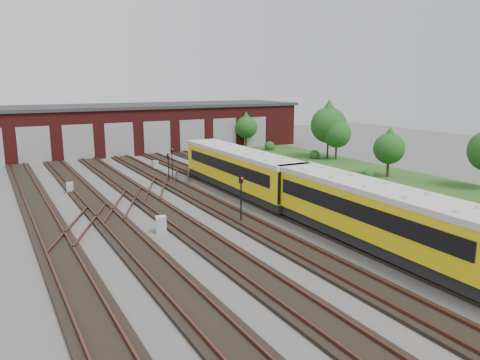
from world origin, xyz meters
TOP-DOWN VIEW (x-y plane):
  - ground at (0.00, 0.00)m, footprint 120.00×120.00m
  - track_network at (-0.17, 0.59)m, footprint 30.40×70.00m
  - maintenance_shed at (-0.01, 39.97)m, footprint 51.00×12.50m
  - grass_verge at (19.00, 10.00)m, footprint 8.00×55.00m
  - metro_train at (2.00, -6.35)m, footprint 3.29×48.70m
  - signal_mast_0 at (-2.18, 1.89)m, footprint 0.29×0.28m
  - signal_mast_1 at (-1.90, 16.64)m, footprint 0.27×0.26m
  - signal_mast_2 at (2.81, 6.58)m, footprint 0.31×0.30m
  - signal_mast_3 at (-0.73, 18.75)m, footprint 0.27×0.26m
  - relay_cabinet_0 at (-7.71, 2.47)m, footprint 0.78×0.70m
  - relay_cabinet_1 at (-10.95, 16.70)m, footprint 0.63×0.55m
  - relay_cabinet_2 at (1.86, 12.73)m, footprint 0.79×0.72m
  - relay_cabinet_3 at (-0.93, 23.54)m, footprint 0.71×0.64m
  - relay_cabinet_4 at (4.63, 12.84)m, footprint 0.69×0.62m
  - tree_0 at (16.26, 33.58)m, footprint 3.22×3.22m
  - tree_1 at (20.83, 19.16)m, footprint 3.45×3.45m
  - tree_2 at (20.62, 20.53)m, footprint 4.45×4.45m
  - tree_3 at (18.36, 8.33)m, footprint 3.10×3.10m
  - bush_0 at (16.00, 8.63)m, footprint 1.14×1.14m
  - bush_1 at (19.11, 21.20)m, footprint 1.28×1.28m
  - bush_2 at (18.16, 30.20)m, footprint 1.46×1.46m

SIDE VIEW (x-z plane):
  - ground at x=0.00m, z-range 0.00..0.00m
  - grass_verge at x=19.00m, z-range 0.00..0.05m
  - track_network at x=-0.17m, z-range -0.06..0.27m
  - relay_cabinet_1 at x=-10.95m, z-range 0.00..0.94m
  - relay_cabinet_4 at x=4.63m, z-range 0.00..0.99m
  - relay_cabinet_3 at x=-0.93m, z-range 0.00..1.02m
  - relay_cabinet_2 at x=1.86m, z-range 0.00..1.10m
  - relay_cabinet_0 at x=-7.71m, z-range 0.00..1.10m
  - bush_0 at x=16.00m, z-range 0.00..1.14m
  - bush_1 at x=19.11m, z-range 0.00..1.28m
  - bush_2 at x=18.16m, z-range 0.00..1.46m
  - signal_mast_1 at x=-1.90m, z-range 0.41..3.20m
  - signal_mast_3 at x=-0.73m, z-range 0.42..3.46m
  - metro_train at x=2.00m, z-range 0.37..3.81m
  - signal_mast_2 at x=2.81m, z-range 0.47..3.74m
  - signal_mast_0 at x=-2.18m, z-range 0.46..3.75m
  - maintenance_shed at x=-0.01m, z-range 0.03..6.38m
  - tree_3 at x=18.36m, z-range 0.73..5.88m
  - tree_0 at x=16.26m, z-range 0.76..6.09m
  - tree_1 at x=20.83m, z-range 0.81..6.53m
  - tree_2 at x=20.62m, z-range 1.05..8.43m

